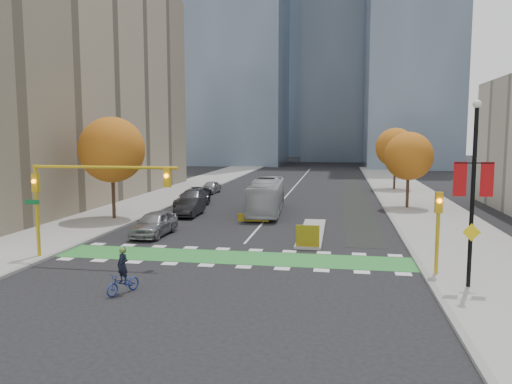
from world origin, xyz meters
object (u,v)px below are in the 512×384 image
(tree_west, at_px, (112,150))
(parked_car_d, at_px, (196,194))
(banner_lamppost, at_px, (473,186))
(parked_car_b, at_px, (190,207))
(traffic_signal_east, at_px, (438,220))
(hazard_board, at_px, (308,236))
(parked_car_c, at_px, (193,198))
(traffic_signal_west, at_px, (79,187))
(parked_car_e, at_px, (211,187))
(tree_east_far, at_px, (395,148))
(tree_east_near, at_px, (409,156))
(cyclist, at_px, (123,278))
(bus, at_px, (267,196))
(parked_car_a, at_px, (154,224))

(tree_west, distance_m, parked_car_d, 14.13)
(banner_lamppost, distance_m, parked_car_b, 25.36)
(traffic_signal_east, relative_size, parked_car_d, 0.84)
(hazard_board, xyz_separation_m, parked_car_c, (-11.84, 15.69, 0.03))
(parked_car_b, height_order, parked_car_c, parked_car_c)
(traffic_signal_west, relative_size, traffic_signal_east, 2.08)
(parked_car_b, relative_size, parked_car_c, 0.80)
(traffic_signal_west, height_order, parked_car_c, traffic_signal_west)
(hazard_board, bearing_deg, parked_car_c, 127.04)
(parked_car_c, distance_m, parked_car_e, 11.23)
(tree_east_far, xyz_separation_m, parked_car_b, (-19.05, -23.11, -4.49))
(tree_east_near, xyz_separation_m, cyclist, (-15.29, -27.51, -4.18))
(traffic_signal_west, relative_size, parked_car_e, 2.06)
(parked_car_b, bearing_deg, tree_west, -153.30)
(tree_east_near, xyz_separation_m, bus, (-12.40, -4.61, -3.38))
(traffic_signal_east, distance_m, parked_car_d, 32.09)
(traffic_signal_west, xyz_separation_m, bus, (7.53, 17.90, -2.55))
(parked_car_a, height_order, parked_car_d, parked_car_a)
(tree_east_near, distance_m, banner_lamppost, 24.51)
(hazard_board, distance_m, tree_east_near, 19.93)
(parked_car_e, bearing_deg, tree_west, -96.74)
(traffic_signal_west, distance_m, bus, 19.58)
(traffic_signal_west, distance_m, cyclist, 7.60)
(traffic_signal_west, xyz_separation_m, traffic_signal_east, (18.43, 0.00, -1.30))
(tree_east_near, distance_m, parked_car_a, 24.45)
(tree_east_near, bearing_deg, cyclist, -119.06)
(tree_east_far, bearing_deg, traffic_signal_west, -117.95)
(banner_lamppost, distance_m, cyclist, 15.60)
(banner_lamppost, height_order, parked_car_a, banner_lamppost)
(tree_east_near, relative_size, parked_car_c, 1.24)
(bus, relative_size, parked_car_e, 2.58)
(bus, relative_size, parked_car_a, 2.20)
(tree_east_far, bearing_deg, parked_car_a, -121.13)
(banner_lamppost, relative_size, parked_car_a, 1.70)
(bus, xyz_separation_m, parked_car_a, (-6.10, -10.85, -0.66))
(cyclist, bearing_deg, parked_car_e, 123.28)
(parked_car_a, xyz_separation_m, parked_car_e, (-2.50, 24.53, -0.12))
(traffic_signal_east, distance_m, cyclist, 14.81)
(parked_car_d, bearing_deg, parked_car_b, -75.84)
(cyclist, bearing_deg, tree_east_far, 94.46)
(traffic_signal_west, relative_size, bus, 0.80)
(hazard_board, distance_m, traffic_signal_west, 13.23)
(parked_car_b, bearing_deg, traffic_signal_west, -96.35)
(traffic_signal_east, distance_m, parked_car_a, 18.50)
(traffic_signal_west, bearing_deg, traffic_signal_east, 0.01)
(tree_east_far, height_order, parked_car_e, tree_east_far)
(traffic_signal_west, xyz_separation_m, banner_lamppost, (19.43, -1.99, 0.58))
(tree_west, relative_size, cyclist, 4.04)
(hazard_board, height_order, tree_east_far, tree_east_far)
(hazard_board, distance_m, banner_lamppost, 10.76)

